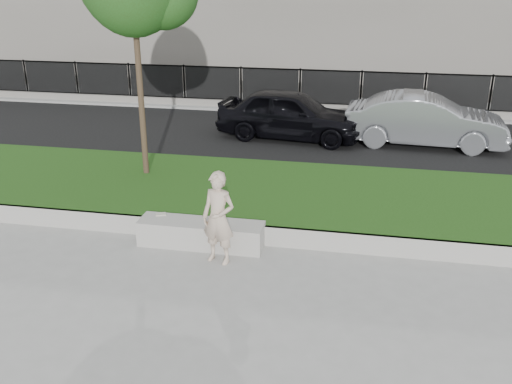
% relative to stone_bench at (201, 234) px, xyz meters
% --- Properties ---
extents(ground, '(90.00, 90.00, 0.00)m').
position_rel_stone_bench_xyz_m(ground, '(1.12, -0.80, -0.25)').
color(ground, gray).
rests_on(ground, ground).
extents(grass_bank, '(34.00, 4.00, 0.40)m').
position_rel_stone_bench_xyz_m(grass_bank, '(1.12, 2.20, -0.05)').
color(grass_bank, '#18380E').
rests_on(grass_bank, ground).
extents(grass_kerb, '(34.00, 0.08, 0.40)m').
position_rel_stone_bench_xyz_m(grass_kerb, '(1.12, 0.24, -0.05)').
color(grass_kerb, '#9A9890').
rests_on(grass_kerb, ground).
extents(street, '(34.00, 7.00, 0.04)m').
position_rel_stone_bench_xyz_m(street, '(1.12, 7.70, -0.23)').
color(street, black).
rests_on(street, ground).
extents(far_pavement, '(34.00, 3.00, 0.12)m').
position_rel_stone_bench_xyz_m(far_pavement, '(1.12, 12.20, -0.19)').
color(far_pavement, gray).
rests_on(far_pavement, ground).
extents(iron_fence, '(32.00, 0.30, 1.50)m').
position_rel_stone_bench_xyz_m(iron_fence, '(1.12, 11.20, 0.30)').
color(iron_fence, slate).
rests_on(iron_fence, far_pavement).
extents(stone_bench, '(2.40, 0.60, 0.49)m').
position_rel_stone_bench_xyz_m(stone_bench, '(0.00, 0.00, 0.00)').
color(stone_bench, '#9A9890').
rests_on(stone_bench, ground).
extents(man, '(0.71, 0.55, 1.71)m').
position_rel_stone_bench_xyz_m(man, '(0.50, -0.55, 0.61)').
color(man, beige).
rests_on(man, ground).
extents(book, '(0.24, 0.21, 0.02)m').
position_rel_stone_bench_xyz_m(book, '(-0.86, 0.18, 0.26)').
color(book, beige).
rests_on(book, stone_bench).
extents(car_dark, '(4.68, 2.37, 1.53)m').
position_rel_stone_bench_xyz_m(car_dark, '(0.68, 7.57, 0.56)').
color(car_dark, black).
rests_on(car_dark, street).
extents(car_silver, '(4.70, 1.86, 1.52)m').
position_rel_stone_bench_xyz_m(car_silver, '(4.67, 7.58, 0.55)').
color(car_silver, gray).
rests_on(car_silver, street).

